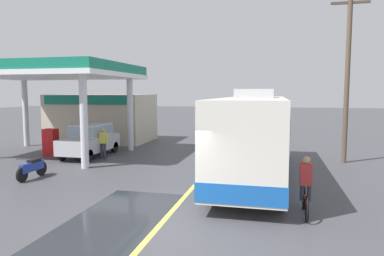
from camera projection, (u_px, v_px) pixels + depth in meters
The scene contains 12 objects.
ground at pixel (238, 136), 29.00m from camera, with size 120.00×120.00×0.00m, color #424247.
lane_divider_stripe at pixel (230, 145), 24.16m from camera, with size 0.16×50.00×0.01m, color #D8CC4C.
wet_puddle_patch at pixel (116, 221), 9.82m from camera, with size 2.60×5.74×0.01m, color #26282D.
coach_bus_main at pixel (253, 136), 14.81m from camera, with size 2.60×11.04×3.69m.
gas_station_roadside at pixel (88, 106), 23.97m from camera, with size 9.10×11.95×5.10m.
car_at_pump at pixel (90, 138), 19.77m from camera, with size 1.70×4.20×1.82m.
minibus_opposing_lane at pixel (215, 116), 30.89m from camera, with size 2.04×6.13×2.44m.
cyclist_on_shoulder at pixel (306, 188), 10.25m from camera, with size 0.34×1.82×1.72m.
motorcycle_parked_forecourt at pixel (32, 168), 14.63m from camera, with size 0.55×1.80×0.92m.
pedestrian_near_pump at pixel (79, 137), 20.75m from camera, with size 0.55×0.22×1.66m.
pedestrian_by_shop at pixel (103, 141), 19.09m from camera, with size 0.55×0.22×1.66m.
utility_pole_roadside at pixel (347, 74), 17.61m from camera, with size 1.80×0.24×8.50m.
Camera 1 is at (2.95, -8.88, 3.53)m, focal length 33.22 mm.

